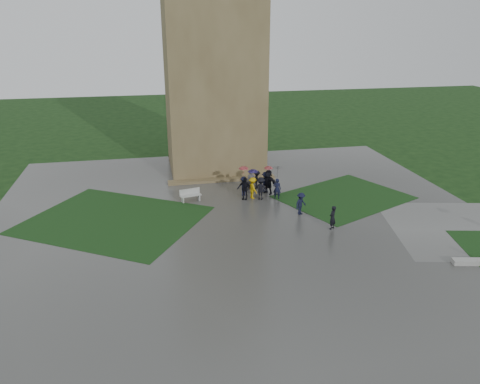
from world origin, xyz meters
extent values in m
plane|color=black|center=(0.00, 0.00, 0.00)|extent=(120.00, 120.00, 0.00)
cube|color=#383936|center=(0.00, 2.00, 0.01)|extent=(34.00, 34.00, 0.02)
cube|color=black|center=(-8.50, 4.00, 0.03)|extent=(14.10, 13.46, 0.01)
cube|color=black|center=(8.50, 5.00, 0.03)|extent=(11.12, 10.15, 0.01)
cube|color=brown|center=(0.00, 15.00, 9.00)|extent=(8.00, 8.00, 18.00)
cube|color=brown|center=(0.00, 10.60, 0.13)|extent=(9.00, 0.80, 0.22)
cube|color=#A8A8A3|center=(-3.02, 6.47, 0.48)|extent=(1.65, 0.83, 0.06)
cube|color=#A8A8A3|center=(-3.64, 6.32, 0.24)|extent=(0.18, 0.43, 0.44)
cube|color=#A8A8A3|center=(-2.41, 6.61, 0.24)|extent=(0.18, 0.43, 0.44)
cube|color=#A8A8A3|center=(-3.08, 6.69, 0.73)|extent=(1.55, 0.42, 0.42)
imported|color=black|center=(3.06, 6.99, 0.97)|extent=(1.57, 1.77, 1.89)
imported|color=black|center=(2.93, 7.34, 0.84)|extent=(1.19, 0.89, 1.64)
imported|color=black|center=(2.47, 8.27, 0.75)|extent=(0.85, 1.07, 1.47)
imported|color=#46464B|center=(1.80, 7.52, 0.92)|extent=(0.70, 0.51, 1.79)
imported|color=black|center=(1.09, 6.88, 0.78)|extent=(1.07, 0.71, 1.52)
imported|color=black|center=(1.00, 6.08, 0.89)|extent=(1.17, 0.99, 1.74)
imported|color=gold|center=(1.65, 6.16, 0.85)|extent=(0.81, 1.18, 1.66)
imported|color=black|center=(2.19, 5.86, 0.89)|extent=(1.26, 1.03, 1.73)
imported|color=black|center=(3.40, 5.70, 0.83)|extent=(0.69, 0.58, 1.61)
imported|color=#D5575F|center=(1.09, 6.88, 2.07)|extent=(0.72, 0.72, 0.63)
imported|color=navy|center=(1.65, 6.16, 2.01)|extent=(0.74, 0.74, 0.65)
imported|color=black|center=(3.40, 5.70, 2.17)|extent=(0.90, 0.90, 0.83)
imported|color=#D5575F|center=(3.06, 6.99, 1.95)|extent=(0.67, 0.67, 0.59)
imported|color=black|center=(4.23, 2.52, 0.81)|extent=(1.13, 1.02, 1.58)
imported|color=black|center=(5.47, -0.19, 0.81)|extent=(0.68, 0.65, 1.58)
camera|label=1|loc=(-5.75, -26.09, 12.80)|focal=35.00mm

